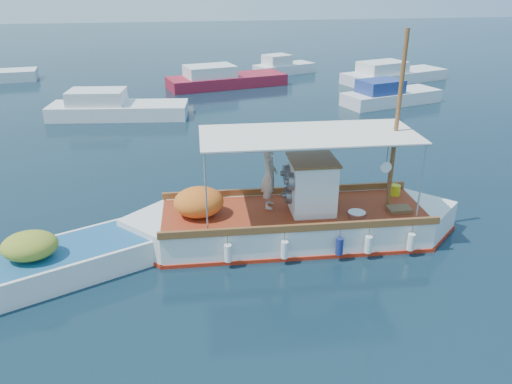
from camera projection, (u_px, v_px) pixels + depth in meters
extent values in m
plane|color=black|center=(291.00, 239.00, 15.60)|extent=(160.00, 160.00, 0.00)
cube|color=white|center=(293.00, 228.00, 15.51)|extent=(8.09, 3.00, 1.17)
cube|color=white|center=(163.00, 235.00, 15.08)|extent=(2.66, 2.66, 1.17)
cube|color=white|center=(416.00, 221.00, 15.95)|extent=(2.66, 2.66, 1.17)
cube|color=#B02411|center=(293.00, 237.00, 15.65)|extent=(8.20, 3.09, 0.19)
cube|color=maroon|center=(294.00, 211.00, 15.29)|extent=(8.08, 2.79, 0.06)
cube|color=brown|center=(286.00, 190.00, 16.45)|extent=(8.08, 0.46, 0.21)
cube|color=brown|center=(303.00, 228.00, 14.02)|extent=(8.08, 0.46, 0.21)
cube|color=white|center=(312.00, 186.00, 15.02)|extent=(1.33, 1.44, 1.60)
cube|color=brown|center=(313.00, 160.00, 14.68)|extent=(1.45, 1.55, 0.06)
cylinder|color=slate|center=(292.00, 181.00, 14.50)|extent=(0.26, 0.54, 0.53)
cylinder|color=slate|center=(287.00, 173.00, 15.12)|extent=(0.26, 0.54, 0.53)
cylinder|color=slate|center=(289.00, 195.00, 15.05)|extent=(0.26, 0.54, 0.53)
cylinder|color=brown|center=(397.00, 123.00, 14.54)|extent=(0.13, 0.13, 5.32)
cylinder|color=brown|center=(367.00, 138.00, 14.62)|extent=(1.92, 0.17, 0.09)
cylinder|color=silver|center=(204.00, 164.00, 15.57)|extent=(0.05, 0.05, 2.39)
cylinder|color=silver|center=(206.00, 194.00, 13.44)|extent=(0.05, 0.05, 2.39)
cylinder|color=silver|center=(391.00, 157.00, 16.23)|extent=(0.05, 0.05, 2.39)
cylinder|color=silver|center=(421.00, 184.00, 14.11)|extent=(0.05, 0.05, 2.39)
cube|color=silver|center=(309.00, 134.00, 14.35)|extent=(6.38, 2.82, 0.04)
ellipsoid|color=orange|center=(199.00, 202.00, 14.79)|extent=(1.54, 1.33, 0.89)
cube|color=gold|center=(333.00, 194.00, 15.88)|extent=(0.27, 0.20, 0.43)
cylinder|color=gold|center=(395.00, 190.00, 16.27)|extent=(0.33, 0.33, 0.36)
cube|color=brown|center=(399.00, 209.00, 15.21)|extent=(0.71, 0.51, 0.13)
cylinder|color=#B2B2B2|center=(357.00, 214.00, 14.92)|extent=(0.55, 0.55, 0.13)
cylinder|color=white|center=(386.00, 167.00, 13.82)|extent=(0.32, 0.05, 0.32)
cylinder|color=white|center=(228.00, 253.00, 13.88)|extent=(0.22, 0.22, 0.51)
cylinder|color=navy|center=(339.00, 246.00, 14.23)|extent=(0.22, 0.22, 0.51)
cylinder|color=white|center=(411.00, 242.00, 14.46)|extent=(0.22, 0.22, 0.51)
imported|color=#BFB09E|center=(269.00, 176.00, 15.13)|extent=(0.64, 0.83, 2.04)
cube|color=white|center=(69.00, 264.00, 13.75)|extent=(5.39, 3.86, 0.98)
cube|color=white|center=(154.00, 239.00, 15.03)|extent=(1.79, 1.79, 0.98)
cube|color=#1D5686|center=(66.00, 249.00, 13.56)|extent=(5.30, 3.66, 0.05)
ellipsoid|color=olive|center=(30.00, 246.00, 12.97)|extent=(1.80, 1.67, 0.72)
cube|color=silver|center=(119.00, 112.00, 28.78)|extent=(8.02, 3.29, 1.00)
cube|color=silver|center=(97.00, 97.00, 28.37)|extent=(3.33, 2.39, 0.80)
cube|color=maroon|center=(227.00, 82.00, 36.78)|extent=(9.05, 4.79, 1.00)
cube|color=silver|center=(210.00, 71.00, 35.95)|extent=(3.92, 3.14, 0.80)
cube|color=silver|center=(391.00, 99.00, 31.81)|extent=(6.81, 3.95, 1.00)
cube|color=navy|center=(380.00, 86.00, 31.06)|extent=(3.01, 2.53, 0.80)
cube|color=silver|center=(394.00, 78.00, 38.43)|extent=(8.91, 5.16, 1.00)
cube|color=silver|center=(382.00, 67.00, 37.53)|extent=(3.93, 3.17, 0.80)
cube|color=silver|center=(284.00, 70.00, 41.48)|extent=(5.40, 3.80, 1.00)
cube|color=silver|center=(277.00, 60.00, 40.75)|extent=(2.51, 2.35, 0.80)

